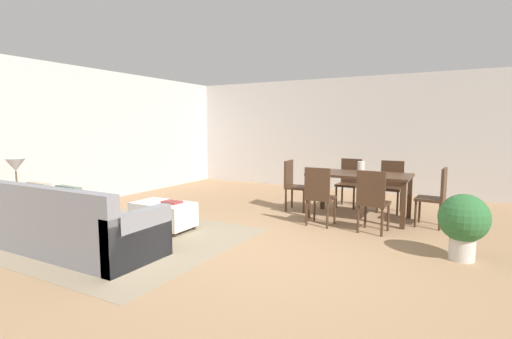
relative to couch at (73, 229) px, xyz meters
The scene contains 18 objects.
ground_plane 2.35m from the couch, 30.41° to the left, with size 10.80×10.80×0.00m, color #9E7A56.
wall_back 6.58m from the couch, 72.00° to the left, with size 9.00×0.12×2.70m, color beige.
wall_left 3.19m from the couch, 146.05° to the left, with size 0.12×11.00×2.70m, color beige.
area_rug 0.75m from the couch, 78.63° to the left, with size 3.00×2.80×0.01m, color gray.
couch is the anchor object (origin of this frame).
ottoman_table 1.33m from the couch, 78.31° to the left, with size 0.90×0.54×0.41m.
side_table 1.43m from the couch, behind, with size 0.40×0.40×0.56m.
table_lamp 1.58m from the couch, behind, with size 0.26×0.26×0.53m.
dining_table 4.36m from the couch, 52.44° to the left, with size 1.64×0.89×0.76m.
dining_chair_near_left 3.46m from the couch, 49.55° to the left, with size 0.41×0.41×0.92m.
dining_chair_near_right 4.01m from the couch, 40.48° to the left, with size 0.43×0.43×0.92m.
dining_chair_far_left 4.86m from the couch, 62.15° to the left, with size 0.42×0.42×0.92m.
dining_chair_far_right 5.21m from the couch, 54.25° to the left, with size 0.41×0.41×0.92m.
dining_chair_head_east 5.14m from the couch, 41.69° to the left, with size 0.43×0.43×0.92m.
dining_chair_head_west 3.77m from the couch, 67.47° to the left, with size 0.43×0.43×0.92m.
vase_centerpiece 4.40m from the couch, 52.10° to the left, with size 0.12×0.12×0.20m, color silver.
book_on_ottoman 1.40m from the couch, 72.50° to the left, with size 0.26×0.20×0.03m, color maroon.
potted_plant 4.65m from the couch, 25.32° to the left, with size 0.56×0.56×0.77m.
Camera 1 is at (2.13, -4.05, 1.54)m, focal length 26.45 mm.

